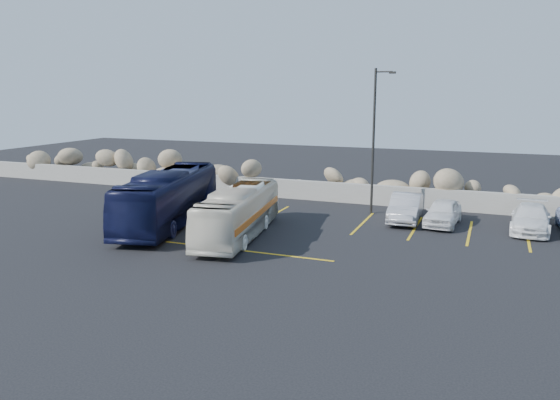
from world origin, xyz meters
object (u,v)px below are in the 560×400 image
(car_b, at_px, (406,208))
(tour_coach, at_px, (169,198))
(lamppost, at_px, (375,137))
(vintage_bus, at_px, (239,212))
(car_a, at_px, (443,212))
(car_c, at_px, (531,218))

(car_b, bearing_deg, tour_coach, -157.76)
(lamppost, height_order, vintage_bus, lamppost)
(vintage_bus, relative_size, car_a, 2.17)
(car_a, distance_m, car_b, 1.94)
(vintage_bus, height_order, tour_coach, tour_coach)
(car_c, bearing_deg, vintage_bus, -150.83)
(car_b, relative_size, car_c, 0.98)
(lamppost, xyz_separation_m, car_a, (3.94, -1.26, -3.64))
(vintage_bus, xyz_separation_m, car_c, (12.94, 6.20, -0.53))
(car_c, bearing_deg, car_b, -175.61)
(car_a, xyz_separation_m, car_b, (-1.93, 0.17, 0.06))
(lamppost, bearing_deg, car_b, -28.55)
(vintage_bus, xyz_separation_m, car_b, (6.86, 6.11, -0.45))
(tour_coach, relative_size, car_c, 2.28)
(tour_coach, relative_size, car_a, 2.61)
(lamppost, xyz_separation_m, tour_coach, (-9.24, -6.34, -2.90))
(car_a, relative_size, car_c, 0.88)
(lamppost, height_order, car_b, lamppost)
(lamppost, distance_m, vintage_bus, 9.23)
(vintage_bus, bearing_deg, car_b, 32.78)
(vintage_bus, height_order, car_a, vintage_bus)
(car_b, bearing_deg, car_c, -1.93)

